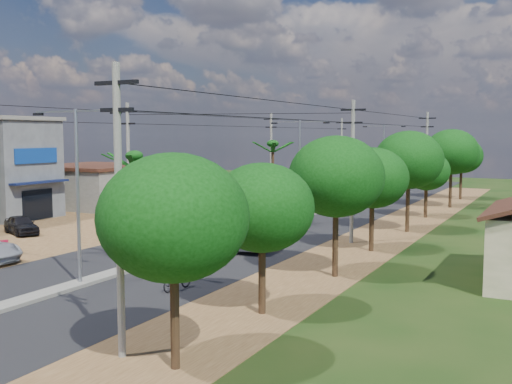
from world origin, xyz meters
TOP-DOWN VIEW (x-y plane):
  - ground at (0.00, 0.00)m, footprint 160.00×160.00m
  - road at (0.00, 15.00)m, footprint 12.00×110.00m
  - median at (0.00, 18.00)m, footprint 1.00×90.00m
  - dirt_lot_west at (-15.00, 8.00)m, footprint 18.00×46.00m
  - dirt_shoulder_east at (8.50, 15.00)m, footprint 5.00×90.00m
  - shophouse_grey at (-21.98, 14.00)m, footprint 9.00×6.40m
  - low_shed at (-21.00, 24.00)m, footprint 10.40×10.40m
  - tree_east_a at (9.50, -6.00)m, footprint 4.40×4.40m
  - tree_east_b at (9.30, 0.00)m, footprint 4.00×4.00m
  - tree_east_c at (9.70, 7.00)m, footprint 4.60×4.60m
  - tree_east_d at (9.40, 14.00)m, footprint 4.20×4.20m
  - tree_east_e at (9.60, 22.00)m, footprint 4.80×4.80m
  - tree_east_f at (9.20, 30.00)m, footprint 3.80×3.80m
  - tree_east_g at (9.80, 38.00)m, footprint 5.00×5.00m
  - tree_east_h at (9.50, 46.00)m, footprint 4.40×4.40m
  - palm_median_near at (0.00, 4.00)m, footprint 2.00×2.00m
  - palm_median_mid at (0.00, 20.00)m, footprint 2.00×2.00m
  - palm_median_far at (0.00, 36.00)m, footprint 2.00×2.00m
  - streetlight_near at (0.00, 0.00)m, footprint 5.10×0.18m
  - streetlight_mid at (0.00, 25.00)m, footprint 5.10×0.18m
  - streetlight_far at (0.00, 50.00)m, footprint 5.10×0.18m
  - utility_pole_w_b at (-7.00, 12.00)m, footprint 1.60×0.24m
  - utility_pole_w_c at (-7.00, 34.00)m, footprint 1.60×0.24m
  - utility_pole_w_d at (-7.00, 55.00)m, footprint 1.60×0.24m
  - utility_pole_e_a at (7.50, -6.00)m, footprint 1.60×0.24m
  - utility_pole_e_b at (7.50, 16.00)m, footprint 1.60×0.24m
  - utility_pole_e_c at (7.50, 38.00)m, footprint 1.60×0.24m
  - car_silver_mid at (3.23, 11.45)m, footprint 2.56×5.10m
  - car_white_far at (-4.07, 21.92)m, footprint 3.28×5.96m
  - car_parked_dark at (-13.71, 8.65)m, footprint 4.10×2.94m
  - moto_rider_east at (4.43, 1.30)m, footprint 0.82×1.79m
  - moto_rider_west_a at (-3.78, 14.66)m, footprint 0.62×1.63m
  - moto_rider_west_b at (-1.20, 31.06)m, footprint 1.09×1.84m

SIDE VIEW (x-z plane):
  - ground at x=0.00m, z-range 0.00..0.00m
  - dirt_shoulder_east at x=8.50m, z-range 0.00..0.03m
  - dirt_lot_west at x=-15.00m, z-range 0.00..0.04m
  - road at x=0.00m, z-range 0.00..0.04m
  - median at x=0.00m, z-range 0.00..0.18m
  - moto_rider_west_a at x=-3.78m, z-range 0.00..0.85m
  - moto_rider_east at x=4.43m, z-range 0.00..0.91m
  - moto_rider_west_b at x=-1.20m, z-range 0.00..1.07m
  - car_parked_dark at x=-13.71m, z-range 0.00..1.30m
  - car_silver_mid at x=3.23m, z-range 0.00..1.60m
  - car_white_far at x=-4.07m, z-range 0.00..1.64m
  - low_shed at x=-21.00m, z-range -0.01..3.94m
  - tree_east_f at x=9.20m, z-range 1.13..6.64m
  - tree_east_b at x=9.30m, z-range 1.20..7.03m
  - shophouse_grey at x=-21.98m, z-range 0.01..8.31m
  - tree_east_d at x=9.40m, z-range 1.27..7.41m
  - tree_east_a at x=9.50m, z-range 1.30..7.67m
  - tree_east_h at x=9.50m, z-range 1.38..7.90m
  - utility_pole_w_b at x=-7.00m, z-range 0.26..9.26m
  - utility_pole_w_c at x=-7.00m, z-range 0.26..9.26m
  - utility_pole_w_d at x=-7.00m, z-range 0.26..9.26m
  - utility_pole_e_a at x=7.50m, z-range 0.26..9.26m
  - utility_pole_e_b at x=7.50m, z-range 0.26..9.26m
  - utility_pole_e_c at x=7.50m, z-range 0.26..9.26m
  - streetlight_near at x=0.00m, z-range 0.79..8.79m
  - streetlight_mid at x=0.00m, z-range 0.79..8.79m
  - streetlight_far at x=0.00m, z-range 0.79..8.79m
  - tree_east_c at x=9.70m, z-range 1.45..8.28m
  - tree_east_e at x=9.60m, z-range 1.52..8.66m
  - tree_east_g at x=9.80m, z-range 1.55..8.93m
  - palm_median_far at x=0.00m, z-range 2.34..8.19m
  - palm_median_near at x=0.00m, z-range 2.46..8.61m
  - palm_median_mid at x=0.00m, z-range 2.62..9.17m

